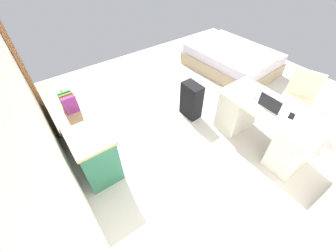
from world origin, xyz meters
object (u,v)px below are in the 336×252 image
office_chair (295,104)px  credenza (80,128)px  bed (232,59)px  laptop (271,105)px  suitcase_black (191,100)px  computer_mouse (256,97)px  cell_phone_near_laptop (292,116)px  desk_lamp (319,113)px  figurine_small (62,92)px  desk (264,125)px

office_chair → credenza: size_ratio=0.52×
bed → laptop: (-1.82, 1.42, 0.54)m
office_chair → suitcase_black: size_ratio=1.47×
office_chair → computer_mouse: bearing=71.8°
credenza → cell_phone_near_laptop: 2.92m
desk_lamp → figurine_small: 3.30m
desk → suitcase_black: desk is taller
credenza → figurine_small: figurine_small is taller
suitcase_black → desk_lamp: (-1.65, -0.44, 0.67)m
laptop → cell_phone_near_laptop: size_ratio=2.28×
credenza → computer_mouse: bearing=-119.7°
credenza → desk_lamp: bearing=-132.4°
computer_mouse → desk_lamp: desk_lamp is taller
desk → cell_phone_near_laptop: (-0.26, -0.04, 0.36)m
cell_phone_near_laptop → desk_lamp: size_ratio=0.39×
credenza → bed: size_ratio=0.91×
laptop → cell_phone_near_laptop: laptop is taller
bed → laptop: size_ratio=6.39×
office_chair → computer_mouse: size_ratio=9.40×
suitcase_black → laptop: (-1.14, -0.38, 0.47)m
credenza → figurine_small: bearing=0.2°
desk → bed: bearing=-36.8°
bed → figurine_small: 3.65m
office_chair → figurine_small: bearing=57.9°
bed → desk_lamp: 2.81m
desk_lamp → computer_mouse: bearing=0.8°
credenza → suitcase_black: 1.85m
desk_lamp → laptop: bearing=5.7°
credenza → computer_mouse: (-1.27, -2.23, 0.37)m
credenza → cell_phone_near_laptop: size_ratio=13.24×
credenza → cell_phone_near_laptop: (-1.80, -2.28, 0.36)m
bed → figurine_small: (0.07, 3.61, 0.58)m
suitcase_black → laptop: laptop is taller
suitcase_black → desk: bearing=-160.5°
computer_mouse → cell_phone_near_laptop: bearing=-175.1°
office_chair → suitcase_black: bearing=47.0°
office_chair → laptop: bearing=89.9°
office_chair → bed: 1.92m
bed → cell_phone_near_laptop: size_ratio=14.60×
cell_phone_near_laptop → desk_lamp: (-0.25, 0.04, 0.25)m
desk → suitcase_black: (1.14, 0.43, -0.07)m
credenza → office_chair: bearing=-116.8°
desk → computer_mouse: 0.45m
bed → cell_phone_near_laptop: 2.53m
bed → cell_phone_near_laptop: bearing=147.5°
cell_phone_near_laptop → desk_lamp: desk_lamp is taller
desk → suitcase_black: bearing=20.8°
office_chair → desk_lamp: size_ratio=2.72×
desk → suitcase_black: size_ratio=2.26×
desk → credenza: 2.72m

